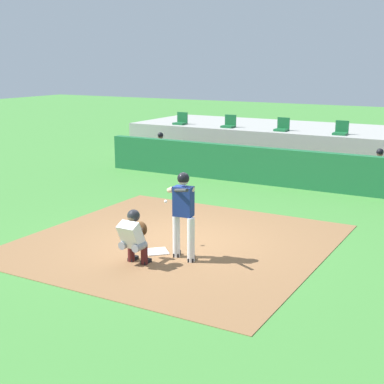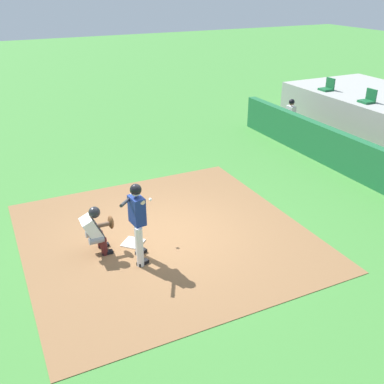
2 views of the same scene
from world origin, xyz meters
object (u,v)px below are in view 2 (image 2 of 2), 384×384
Objects in this scene: stadium_seat_0 at (328,87)px; catcher_crouched at (96,228)px; batter_at_plate at (137,218)px; stadium_seat_1 at (368,99)px; dugout_player_0 at (288,115)px; home_plate at (133,243)px.

catcher_crouched is at bearing -63.75° from stadium_seat_0.
batter_at_plate is 1.08m from catcher_crouched.
batter_at_plate is 1.09× the size of catcher_crouched.
dugout_player_0 is at bearing -133.57° from stadium_seat_1.
stadium_seat_0 is 2.17m from stadium_seat_1.
stadium_seat_0 is at bearing 96.49° from dugout_player_0.
dugout_player_0 is at bearing 122.48° from home_plate.
stadium_seat_1 is at bearing 111.00° from batter_at_plate.
stadium_seat_1 is (-3.25, 10.18, 1.51)m from home_plate.
batter_at_plate is 11.01m from stadium_seat_1.
home_plate is 10.79m from stadium_seat_1.
catcher_crouched is at bearing -59.91° from dugout_player_0.
stadium_seat_0 is at bearing 118.02° from home_plate.
stadium_seat_0 is (-5.41, 10.98, 0.93)m from catcher_crouched.
dugout_player_0 is 2.22m from stadium_seat_0.
batter_at_plate is at bearing -54.48° from dugout_player_0.
home_plate is at bearing -72.29° from stadium_seat_1.
home_plate is 9.68m from dugout_player_0.
stadium_seat_1 reaches higher than dugout_player_0.
catcher_crouched is 11.48m from stadium_seat_1.
batter_at_plate is at bearing -7.10° from home_plate.
dugout_player_0 reaches higher than catcher_crouched.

